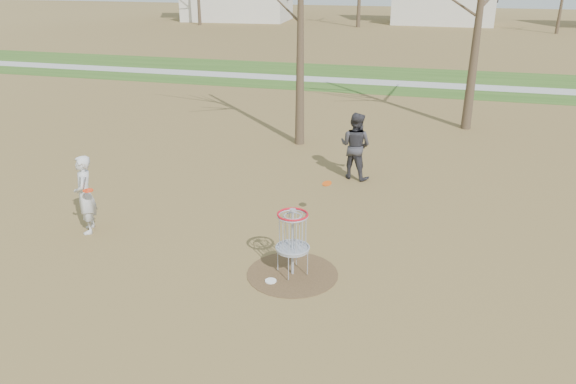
% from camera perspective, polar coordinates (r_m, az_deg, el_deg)
% --- Properties ---
extents(ground, '(160.00, 160.00, 0.00)m').
position_cam_1_polar(ground, '(11.14, 0.46, -8.32)').
color(ground, brown).
rests_on(ground, ground).
extents(green_band, '(160.00, 8.00, 0.01)m').
position_cam_1_polar(green_band, '(30.91, 10.66, 11.15)').
color(green_band, '#2D5119').
rests_on(green_band, ground).
extents(footpath, '(160.00, 1.50, 0.01)m').
position_cam_1_polar(footpath, '(29.93, 10.48, 10.84)').
color(footpath, '#9E9E99').
rests_on(footpath, green_band).
extents(dirt_circle, '(1.80, 1.80, 0.01)m').
position_cam_1_polar(dirt_circle, '(11.14, 0.46, -8.29)').
color(dirt_circle, '#47331E').
rests_on(dirt_circle, ground).
extents(player_standing, '(0.69, 0.78, 1.79)m').
position_cam_1_polar(player_standing, '(13.27, -19.95, -0.26)').
color(player_standing, silver).
rests_on(player_standing, ground).
extents(player_throwing, '(1.10, 0.97, 1.90)m').
position_cam_1_polar(player_throwing, '(15.85, 6.86, 4.68)').
color(player_throwing, '#343338').
rests_on(player_throwing, ground).
extents(disc_grounded, '(0.22, 0.22, 0.02)m').
position_cam_1_polar(disc_grounded, '(10.88, -1.77, -9.01)').
color(disc_grounded, white).
rests_on(disc_grounded, dirt_circle).
extents(discs_in_play, '(5.02, 2.43, 0.24)m').
position_cam_1_polar(discs_in_play, '(12.61, -7.20, 0.54)').
color(discs_in_play, '#E54E0C').
rests_on(discs_in_play, ground).
extents(disc_golf_basket, '(0.64, 0.64, 1.35)m').
position_cam_1_polar(disc_golf_basket, '(10.71, 0.47, -4.09)').
color(disc_golf_basket, '#9EA3AD').
rests_on(disc_golf_basket, ground).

